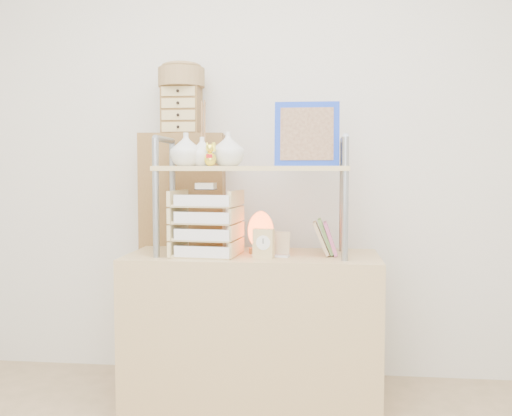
% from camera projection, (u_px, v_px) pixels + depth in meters
% --- Properties ---
extents(room_shell, '(3.42, 3.41, 2.61)m').
position_uv_depth(room_shell, '(224.00, 5.00, 1.87)').
color(room_shell, silver).
rests_on(room_shell, ground).
extents(desk, '(1.20, 0.50, 0.75)m').
position_uv_depth(desk, '(253.00, 331.00, 2.76)').
color(desk, tan).
rests_on(desk, ground).
extents(cabinet, '(0.47, 0.28, 1.35)m').
position_uv_depth(cabinet, '(184.00, 257.00, 3.15)').
color(cabinet, brown).
rests_on(cabinet, ground).
extents(hutch, '(0.90, 0.34, 0.74)m').
position_uv_depth(hutch, '(239.00, 161.00, 2.72)').
color(hutch, gray).
rests_on(hutch, desk).
extents(letter_tray, '(0.30, 0.29, 0.34)m').
position_uv_depth(letter_tray, '(206.00, 227.00, 2.68)').
color(letter_tray, tan).
rests_on(letter_tray, desk).
extents(salt_lamp, '(0.13, 0.13, 0.20)m').
position_uv_depth(salt_lamp, '(261.00, 232.00, 2.76)').
color(salt_lamp, brown).
rests_on(salt_lamp, desk).
extents(desk_clock, '(0.10, 0.06, 0.13)m').
position_uv_depth(desk_clock, '(264.00, 243.00, 2.62)').
color(desk_clock, tan).
rests_on(desk_clock, desk).
extents(postcard_stand, '(0.18, 0.08, 0.12)m').
position_uv_depth(postcard_stand, '(271.00, 249.00, 2.67)').
color(postcard_stand, white).
rests_on(postcard_stand, desk).
extents(drawer_chest, '(0.20, 0.16, 0.25)m').
position_uv_depth(drawer_chest, '(182.00, 110.00, 3.08)').
color(drawer_chest, brown).
rests_on(drawer_chest, cabinet).
extents(woven_basket, '(0.25, 0.25, 0.10)m').
position_uv_depth(woven_basket, '(181.00, 78.00, 3.07)').
color(woven_basket, brown).
rests_on(woven_basket, drawer_chest).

